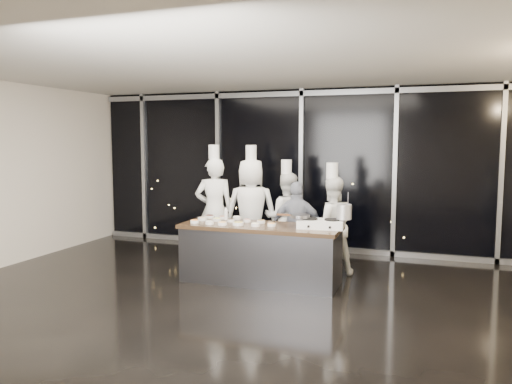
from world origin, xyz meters
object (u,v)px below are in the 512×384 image
chef_center (286,217)px  stock_pot (344,212)px  chef_left (251,210)px  chef_right (331,225)px  stove (321,224)px  demo_counter (260,253)px  chef_far_left (214,209)px  frying_pan (300,216)px  guest (297,227)px

chef_center → stock_pot: bearing=119.4°
chef_left → chef_right: 1.52m
stove → demo_counter: bearing=178.0°
chef_far_left → frying_pan: bearing=128.0°
stock_pot → chef_far_left: size_ratio=0.10×
demo_counter → frying_pan: size_ratio=4.67×
chef_center → chef_right: chef_center is taller
frying_pan → guest: 0.89m
chef_right → chef_far_left: bearing=-27.3°
demo_counter → stove: size_ratio=3.50×
stock_pot → guest: (-0.90, 0.72, -0.39)m
chef_far_left → chef_left: size_ratio=1.00×
frying_pan → chef_center: 1.50m
stove → chef_left: 1.82m
demo_counter → chef_center: chef_center is taller
chef_center → chef_right: bearing=135.2°
guest → frying_pan: bearing=97.8°
chef_left → chef_right: size_ratio=1.15×
stove → chef_center: size_ratio=0.38×
frying_pan → chef_far_left: chef_far_left is taller
demo_counter → chef_far_left: chef_far_left is taller
chef_right → guest: bearing=-21.9°
demo_counter → guest: guest is taller
stock_pot → chef_right: 0.88m
chef_left → chef_center: 0.64m
chef_left → chef_center: size_ratio=1.14×
stove → stock_pot: (0.33, 0.05, 0.19)m
demo_counter → frying_pan: frying_pan is taller
frying_pan → stove: bearing=-0.4°
chef_center → chef_right: 1.06m
demo_counter → chef_center: size_ratio=1.33×
demo_counter → chef_left: (-0.56, 1.11, 0.49)m
stock_pot → chef_right: bearing=113.6°
stock_pot → chef_center: bearing=134.3°
chef_right → chef_left: bearing=-34.8°
frying_pan → chef_far_left: (-1.81, 0.92, -0.11)m
frying_pan → stock_pot: 0.66m
chef_far_left → chef_right: (2.13, -0.10, -0.14)m
frying_pan → chef_left: 1.60m
demo_counter → stove: 1.06m
stove → chef_left: size_ratio=0.33×
chef_left → chef_right: chef_left is taller
demo_counter → chef_left: 1.34m
stove → frying_pan: 0.34m
stock_pot → chef_center: size_ratio=0.12×
stove → guest: 0.97m
demo_counter → chef_left: bearing=116.5°
chef_center → guest: (0.35, -0.56, -0.06)m
frying_pan → chef_center: chef_center is taller
chef_right → chef_center: bearing=-54.6°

